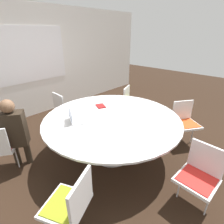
{
  "coord_description": "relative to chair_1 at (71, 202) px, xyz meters",
  "views": [
    {
      "loc": [
        -1.93,
        -1.78,
        2.07
      ],
      "look_at": [
        0.0,
        0.0,
        0.85
      ],
      "focal_mm": 28.0,
      "sensor_mm": 36.0,
      "label": 1
    }
  ],
  "objects": [
    {
      "name": "chair_3",
      "position": [
        2.58,
        -0.12,
        0.0
      ],
      "size": [
        0.6,
        0.6,
        0.85
      ],
      "rotation": [
        0.0,
        0.0,
        8.82
      ],
      "color": "white",
      "rests_on": "ground_plane"
    },
    {
      "name": "chair_2",
      "position": [
        1.3,
        -0.82,
        0.0
      ],
      "size": [
        0.45,
        0.47,
        0.85
      ],
      "rotation": [
        0.0,
        0.0,
        7.79
      ],
      "color": "white",
      "rests_on": "ground_plane"
    },
    {
      "name": "chair_5",
      "position": [
        1.32,
        2.13,
        0.0
      ],
      "size": [
        0.44,
        0.46,
        0.85
      ],
      "rotation": [
        0.0,
        0.0,
        10.95
      ],
      "color": "white",
      "rests_on": "ground_plane"
    },
    {
      "name": "person_0",
      "position": [
        0.06,
        1.54,
        0.2
      ],
      "size": [
        0.42,
        0.38,
        1.2
      ],
      "rotation": [
        0.0,
        0.0,
        5.68
      ],
      "color": "#2D2319",
      "rests_on": "ground_plane"
    },
    {
      "name": "chair_1",
      "position": [
        0.0,
        0.0,
        0.0
      ],
      "size": [
        0.57,
        0.56,
        0.85
      ],
      "rotation": [
        0.0,
        0.0,
        6.7
      ],
      "color": "white",
      "rests_on": "ground_plane"
    },
    {
      "name": "handbag",
      "position": [
        1.87,
        -0.84,
        -0.37
      ],
      "size": [
        0.36,
        0.16,
        0.28
      ],
      "color": "#513319",
      "rests_on": "ground_plane"
    },
    {
      "name": "spiral_notebook",
      "position": [
        1.52,
        1.14,
        0.26
      ],
      "size": [
        0.23,
        0.25,
        0.02
      ],
      "color": "maroon",
      "rests_on": "conference_table"
    },
    {
      "name": "ground_plane",
      "position": [
        1.32,
        0.66,
        -0.51
      ],
      "size": [
        16.0,
        16.0,
        0.0
      ],
      "primitive_type": "plane",
      "color": "black"
    },
    {
      "name": "wall_back",
      "position": [
        1.32,
        3.39,
        0.84
      ],
      "size": [
        8.0,
        0.07,
        2.7
      ],
      "color": "silver",
      "rests_on": "ground_plane"
    },
    {
      "name": "laptop",
      "position": [
        0.81,
        1.01,
        0.3
      ],
      "size": [
        0.36,
        0.38,
        0.21
      ],
      "rotation": [
        0.0,
        0.0,
        0.97
      ],
      "color": "silver",
      "rests_on": "conference_table"
    },
    {
      "name": "chair_4",
      "position": [
        2.67,
        1.26,
        0.0
      ],
      "size": [
        0.56,
        0.55,
        0.85
      ],
      "rotation": [
        0.0,
        0.0,
        9.8
      ],
      "color": "white",
      "rests_on": "ground_plane"
    },
    {
      "name": "conference_table",
      "position": [
        1.32,
        0.66,
        0.15
      ],
      "size": [
        2.28,
        2.28,
        0.75
      ],
      "color": "#B7B7BC",
      "rests_on": "ground_plane"
    }
  ]
}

